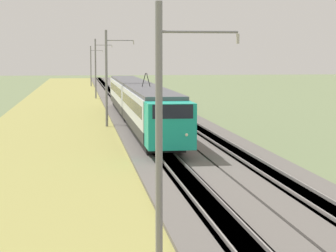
{
  "coord_description": "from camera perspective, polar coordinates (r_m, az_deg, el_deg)",
  "views": [
    {
      "loc": [
        -11.73,
        5.16,
        6.35
      ],
      "look_at": [
        26.39,
        0.0,
        2.19
      ],
      "focal_mm": 70.0,
      "sensor_mm": 36.0,
      "label": 1
    }
  ],
  "objects": [
    {
      "name": "ballast_main",
      "position": [
        62.26,
        -2.92,
        0.44
      ],
      "size": [
        240.0,
        4.4,
        0.3
      ],
      "color": "#605B56",
      "rests_on": "ground"
    },
    {
      "name": "ballast_adjacent",
      "position": [
        62.8,
        1.22,
        0.5
      ],
      "size": [
        240.0,
        4.4,
        0.3
      ],
      "color": "#605B56",
      "rests_on": "ground"
    },
    {
      "name": "track_main",
      "position": [
        62.26,
        -2.92,
        0.45
      ],
      "size": [
        240.0,
        1.57,
        0.45
      ],
      "color": "#4C4238",
      "rests_on": "ground"
    },
    {
      "name": "track_adjacent",
      "position": [
        62.8,
        1.22,
        0.51
      ],
      "size": [
        240.0,
        1.57,
        0.45
      ],
      "color": "#4C4238",
      "rests_on": "ground"
    },
    {
      "name": "grass_verge",
      "position": [
        62.08,
        -9.31,
        0.27
      ],
      "size": [
        240.0,
        12.42,
        0.12
      ],
      "color": "#99934C",
      "rests_on": "ground"
    },
    {
      "name": "passenger_train",
      "position": [
        58.53,
        -2.64,
        2.22
      ],
      "size": [
        43.56,
        2.9,
        4.99
      ],
      "rotation": [
        0.0,
        0.0,
        3.14
      ],
      "color": "#19A88E",
      "rests_on": "ground"
    },
    {
      "name": "catenary_mast_near",
      "position": [
        19.68,
        -0.61,
        -0.36
      ],
      "size": [
        0.22,
        2.56,
        7.95
      ],
      "color": "slate",
      "rests_on": "ground"
    },
    {
      "name": "catenary_mast_mid",
      "position": [
        57.67,
        -5.33,
        4.22
      ],
      "size": [
        0.22,
        2.56,
        8.56
      ],
      "color": "slate",
      "rests_on": "ground"
    },
    {
      "name": "catenary_mast_far",
      "position": [
        95.81,
        -6.29,
        5.03
      ],
      "size": [
        0.22,
        2.56,
        8.75
      ],
      "color": "slate",
      "rests_on": "ground"
    },
    {
      "name": "catenary_mast_distant",
      "position": [
        133.98,
        -6.71,
        5.23
      ],
      "size": [
        0.22,
        2.56,
        8.25
      ],
      "color": "slate",
      "rests_on": "ground"
    }
  ]
}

